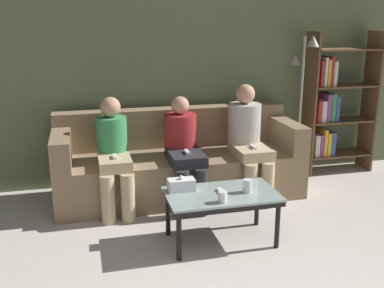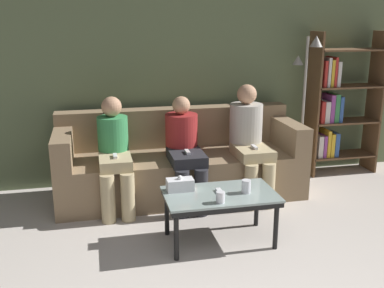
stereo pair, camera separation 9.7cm
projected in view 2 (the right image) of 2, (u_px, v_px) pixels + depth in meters
wall_back at (170, 66)px, 4.93m from camera, size 12.00×0.06×2.60m
couch at (180, 164)px, 4.71m from camera, size 2.50×0.86×0.87m
coffee_table at (220, 198)px, 3.66m from camera, size 0.91×0.54×0.43m
cup_near_left at (246, 186)px, 3.65m from camera, size 0.07×0.07×0.11m
cup_near_right at (220, 197)px, 3.45m from camera, size 0.07×0.07×0.09m
tissue_box at (180, 185)px, 3.69m from camera, size 0.22×0.12×0.13m
game_remote at (220, 192)px, 3.65m from camera, size 0.04×0.15×0.02m
bookshelf at (336, 108)px, 5.25m from camera, size 0.83×0.32×1.66m
standing_lamp at (305, 94)px, 4.96m from camera, size 0.31×0.26×1.62m
seated_person_left_end at (114, 151)px, 4.28m from camera, size 0.31×0.66×1.08m
seated_person_mid_left at (184, 147)px, 4.42m from camera, size 0.32×0.71×1.06m
seated_person_mid_right at (249, 138)px, 4.58m from camera, size 0.34×0.69×1.16m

